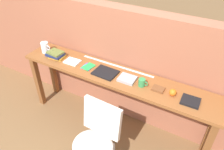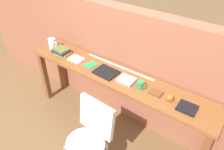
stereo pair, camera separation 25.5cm
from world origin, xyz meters
name	(u,v)px [view 2 (the right image)]	position (x,y,z in m)	size (l,w,h in m)	color
ground_plane	(101,138)	(0.00, 0.00, 0.00)	(40.00, 40.00, 0.00)	brown
brick_wall_back	(129,68)	(0.00, 0.64, 0.79)	(6.00, 0.20, 1.58)	#9E5B42
sideboard	(114,84)	(0.00, 0.30, 0.74)	(2.50, 0.44, 0.88)	brown
chair_white_moulded	(90,134)	(0.14, -0.34, 0.53)	(0.46, 0.47, 0.89)	silver
pitcher_white	(52,44)	(-1.06, 0.29, 0.96)	(0.14, 0.10, 0.18)	white
book_stack_leftmost	(61,51)	(-0.85, 0.26, 0.92)	(0.24, 0.17, 0.09)	gold
magazine_cycling	(76,59)	(-0.60, 0.27, 0.89)	(0.19, 0.15, 0.02)	white
pamphlet_pile_colourful	(90,65)	(-0.36, 0.28, 0.88)	(0.14, 0.17, 0.01)	#3399D8
book_open_centre	(106,72)	(-0.10, 0.27, 0.89)	(0.28, 0.22, 0.02)	black
book_grey_hardcover	(127,80)	(0.19, 0.27, 0.90)	(0.19, 0.16, 0.03)	#9E9EA3
mug	(140,85)	(0.37, 0.26, 0.92)	(0.11, 0.08, 0.09)	#338C4C
leather_journal_brown	(156,93)	(0.56, 0.28, 0.89)	(0.13, 0.10, 0.02)	brown
sports_ball_small	(170,97)	(0.72, 0.27, 0.92)	(0.08, 0.08, 0.08)	orange
book_repair_rightmost	(187,108)	(0.91, 0.26, 0.89)	(0.18, 0.16, 0.02)	black
ruler_metal_back_edge	(119,66)	(-0.05, 0.47, 0.88)	(0.99, 0.03, 0.00)	silver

